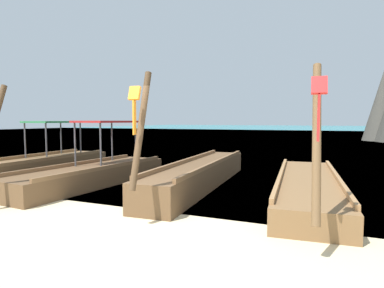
# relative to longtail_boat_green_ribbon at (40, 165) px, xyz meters

# --- Properties ---
(ground) EXTENTS (120.00, 120.00, 0.00)m
(ground) POSITION_rel_longtail_boat_green_ribbon_xyz_m (5.73, -3.48, -0.35)
(ground) COLOR beige
(sea_water) EXTENTS (120.00, 120.00, 0.00)m
(sea_water) POSITION_rel_longtail_boat_green_ribbon_xyz_m (5.73, 57.69, -0.35)
(sea_water) COLOR teal
(sea_water) RESTS_ON ground
(longtail_boat_green_ribbon) EXTENTS (1.46, 5.84, 2.52)m
(longtail_boat_green_ribbon) POSITION_rel_longtail_boat_green_ribbon_xyz_m (0.00, 0.00, 0.00)
(longtail_boat_green_ribbon) COLOR brown
(longtail_boat_green_ribbon) RESTS_ON ground
(longtail_boat_pink_ribbon) EXTENTS (1.77, 5.97, 2.63)m
(longtail_boat_pink_ribbon) POSITION_rel_longtail_boat_green_ribbon_xyz_m (2.70, -0.60, -0.02)
(longtail_boat_pink_ribbon) COLOR brown
(longtail_boat_pink_ribbon) RESTS_ON ground
(longtail_boat_orange_ribbon) EXTENTS (1.38, 7.24, 2.77)m
(longtail_boat_orange_ribbon) POSITION_rel_longtail_boat_green_ribbon_xyz_m (5.68, 0.44, -0.01)
(longtail_boat_orange_ribbon) COLOR brown
(longtail_boat_orange_ribbon) RESTS_ON ground
(longtail_boat_red_ribbon) EXTENTS (1.88, 7.15, 2.72)m
(longtail_boat_red_ribbon) POSITION_rel_longtail_boat_green_ribbon_xyz_m (8.57, 0.26, -0.10)
(longtail_boat_red_ribbon) COLOR brown
(longtail_boat_red_ribbon) RESTS_ON ground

